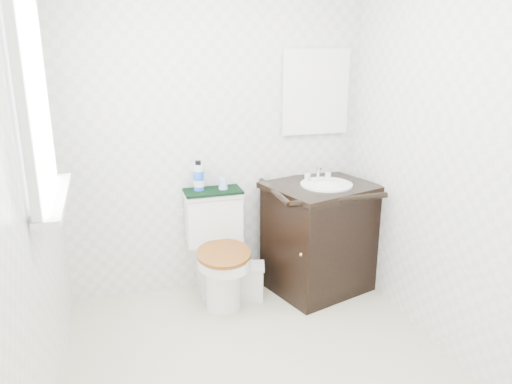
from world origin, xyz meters
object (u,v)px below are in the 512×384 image
vanity (319,234)px  mouthwash_bottle (199,177)px  toilet (218,254)px  trash_bin (251,281)px  cup (223,183)px

vanity → mouthwash_bottle: (-0.85, 0.21, 0.46)m
toilet → vanity: 0.77m
toilet → mouthwash_bottle: 0.57m
trash_bin → mouthwash_bottle: (-0.32, 0.24, 0.75)m
vanity → cup: vanity is taller
trash_bin → vanity: bearing=3.2°
toilet → trash_bin: size_ratio=2.80×
toilet → vanity: (0.76, -0.07, 0.09)m
vanity → trash_bin: size_ratio=3.34×
trash_bin → cup: 0.74m
toilet → trash_bin: toilet is taller
mouthwash_bottle → cup: bearing=-7.5°
trash_bin → mouthwash_bottle: bearing=142.5°
vanity → mouthwash_bottle: bearing=166.0°
vanity → trash_bin: vanity is taller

